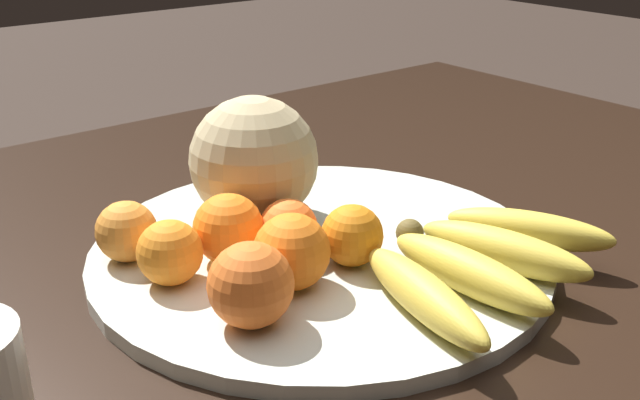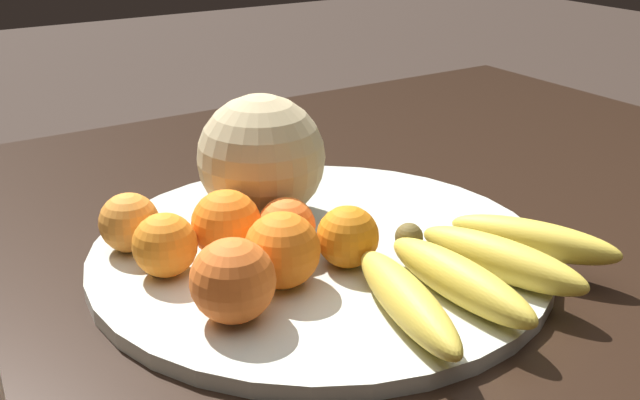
{
  "view_description": "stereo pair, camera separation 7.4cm",
  "coord_description": "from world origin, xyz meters",
  "px_view_note": "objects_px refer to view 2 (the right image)",
  "views": [
    {
      "loc": [
        -0.41,
        -0.58,
        1.11
      ],
      "look_at": [
        0.02,
        -0.05,
        0.82
      ],
      "focal_mm": 42.0,
      "sensor_mm": 36.0,
      "label": 1
    },
    {
      "loc": [
        -0.35,
        -0.62,
        1.11
      ],
      "look_at": [
        0.02,
        -0.05,
        0.82
      ],
      "focal_mm": 42.0,
      "sensor_mm": 36.0,
      "label": 2
    }
  ],
  "objects_px": {
    "fruit_bowl": "(320,252)",
    "orange_back_right": "(287,226)",
    "orange_side_extra": "(129,222)",
    "orange_front_left": "(165,245)",
    "orange_mid_center": "(226,224)",
    "produce_tag": "(257,269)",
    "melon": "(264,158)",
    "orange_front_right": "(282,250)",
    "orange_top_small": "(233,281)",
    "kitchen_table": "(284,315)",
    "orange_back_left": "(348,237)",
    "banana_bunch": "(475,268)"
  },
  "relations": [
    {
      "from": "orange_front_left",
      "to": "orange_front_right",
      "type": "height_order",
      "value": "orange_front_right"
    },
    {
      "from": "orange_back_right",
      "to": "orange_top_small",
      "type": "bearing_deg",
      "value": -140.08
    },
    {
      "from": "fruit_bowl",
      "to": "orange_top_small",
      "type": "relative_size",
      "value": 6.4
    },
    {
      "from": "fruit_bowl",
      "to": "orange_front_left",
      "type": "relative_size",
      "value": 7.63
    },
    {
      "from": "orange_mid_center",
      "to": "orange_side_extra",
      "type": "bearing_deg",
      "value": 139.61
    },
    {
      "from": "orange_mid_center",
      "to": "produce_tag",
      "type": "xyz_separation_m",
      "value": [
        0.01,
        -0.04,
        -0.03
      ]
    },
    {
      "from": "fruit_bowl",
      "to": "orange_back_right",
      "type": "xyz_separation_m",
      "value": [
        -0.04,
        0.0,
        0.04
      ]
    },
    {
      "from": "orange_front_right",
      "to": "orange_top_small",
      "type": "relative_size",
      "value": 0.97
    },
    {
      "from": "fruit_bowl",
      "to": "orange_back_right",
      "type": "distance_m",
      "value": 0.05
    },
    {
      "from": "orange_front_left",
      "to": "orange_back_left",
      "type": "distance_m",
      "value": 0.17
    },
    {
      "from": "orange_mid_center",
      "to": "orange_side_extra",
      "type": "xyz_separation_m",
      "value": [
        -0.08,
        0.06,
        -0.0
      ]
    },
    {
      "from": "banana_bunch",
      "to": "kitchen_table",
      "type": "bearing_deg",
      "value": -164.69
    },
    {
      "from": "melon",
      "to": "orange_back_right",
      "type": "xyz_separation_m",
      "value": [
        -0.02,
        -0.09,
        -0.04
      ]
    },
    {
      "from": "orange_back_right",
      "to": "orange_side_extra",
      "type": "height_order",
      "value": "orange_side_extra"
    },
    {
      "from": "orange_back_right",
      "to": "orange_side_extra",
      "type": "bearing_deg",
      "value": 145.23
    },
    {
      "from": "orange_mid_center",
      "to": "melon",
      "type": "bearing_deg",
      "value": 40.12
    },
    {
      "from": "orange_front_right",
      "to": "orange_mid_center",
      "type": "bearing_deg",
      "value": 102.56
    },
    {
      "from": "fruit_bowl",
      "to": "produce_tag",
      "type": "distance_m",
      "value": 0.08
    },
    {
      "from": "banana_bunch",
      "to": "fruit_bowl",
      "type": "bearing_deg",
      "value": -162.45
    },
    {
      "from": "melon",
      "to": "orange_front_right",
      "type": "xyz_separation_m",
      "value": [
        -0.06,
        -0.14,
        -0.03
      ]
    },
    {
      "from": "orange_front_right",
      "to": "orange_side_extra",
      "type": "distance_m",
      "value": 0.17
    },
    {
      "from": "fruit_bowl",
      "to": "orange_top_small",
      "type": "height_order",
      "value": "orange_top_small"
    },
    {
      "from": "kitchen_table",
      "to": "orange_side_extra",
      "type": "relative_size",
      "value": 26.26
    },
    {
      "from": "orange_front_left",
      "to": "orange_top_small",
      "type": "xyz_separation_m",
      "value": [
        0.02,
        -0.1,
        0.01
      ]
    },
    {
      "from": "orange_top_small",
      "to": "banana_bunch",
      "type": "bearing_deg",
      "value": -18.5
    },
    {
      "from": "banana_bunch",
      "to": "orange_side_extra",
      "type": "bearing_deg",
      "value": -143.9
    },
    {
      "from": "melon",
      "to": "orange_front_left",
      "type": "distance_m",
      "value": 0.16
    },
    {
      "from": "orange_mid_center",
      "to": "orange_back_left",
      "type": "height_order",
      "value": "orange_mid_center"
    },
    {
      "from": "orange_mid_center",
      "to": "orange_top_small",
      "type": "bearing_deg",
      "value": -113.0
    },
    {
      "from": "kitchen_table",
      "to": "banana_bunch",
      "type": "relative_size",
      "value": 5.82
    },
    {
      "from": "orange_mid_center",
      "to": "orange_front_right",
      "type": "bearing_deg",
      "value": -77.44
    },
    {
      "from": "kitchen_table",
      "to": "produce_tag",
      "type": "relative_size",
      "value": 19.47
    },
    {
      "from": "orange_front_right",
      "to": "orange_back_right",
      "type": "xyz_separation_m",
      "value": [
        0.04,
        0.05,
        -0.01
      ]
    },
    {
      "from": "orange_front_right",
      "to": "melon",
      "type": "bearing_deg",
      "value": 67.5
    },
    {
      "from": "fruit_bowl",
      "to": "orange_mid_center",
      "type": "xyz_separation_m",
      "value": [
        -0.09,
        0.03,
        0.04
      ]
    },
    {
      "from": "orange_mid_center",
      "to": "orange_side_extra",
      "type": "distance_m",
      "value": 0.1
    },
    {
      "from": "fruit_bowl",
      "to": "orange_back_right",
      "type": "height_order",
      "value": "orange_back_right"
    },
    {
      "from": "orange_front_left",
      "to": "orange_top_small",
      "type": "relative_size",
      "value": 0.84
    },
    {
      "from": "orange_front_right",
      "to": "orange_side_extra",
      "type": "relative_size",
      "value": 1.18
    },
    {
      "from": "melon",
      "to": "orange_top_small",
      "type": "height_order",
      "value": "melon"
    },
    {
      "from": "fruit_bowl",
      "to": "orange_front_right",
      "type": "bearing_deg",
      "value": -145.37
    },
    {
      "from": "banana_bunch",
      "to": "orange_front_right",
      "type": "bearing_deg",
      "value": -132.71
    },
    {
      "from": "orange_front_left",
      "to": "orange_mid_center",
      "type": "height_order",
      "value": "orange_mid_center"
    },
    {
      "from": "banana_bunch",
      "to": "orange_top_small",
      "type": "height_order",
      "value": "orange_top_small"
    },
    {
      "from": "fruit_bowl",
      "to": "orange_side_extra",
      "type": "relative_size",
      "value": 7.77
    },
    {
      "from": "kitchen_table",
      "to": "orange_front_right",
      "type": "xyz_separation_m",
      "value": [
        -0.06,
        -0.1,
        0.14
      ]
    },
    {
      "from": "orange_front_right",
      "to": "orange_back_left",
      "type": "xyz_separation_m",
      "value": [
        0.07,
        0.0,
        -0.01
      ]
    },
    {
      "from": "produce_tag",
      "to": "fruit_bowl",
      "type": "bearing_deg",
      "value": -39.81
    },
    {
      "from": "kitchen_table",
      "to": "orange_mid_center",
      "type": "distance_m",
      "value": 0.16
    },
    {
      "from": "produce_tag",
      "to": "melon",
      "type": "bearing_deg",
      "value": 9.08
    }
  ]
}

